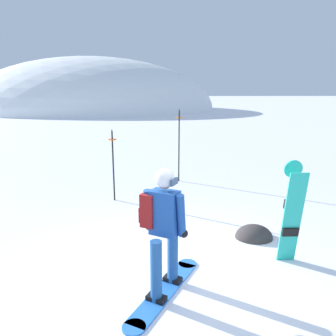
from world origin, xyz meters
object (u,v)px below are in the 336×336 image
(piste_marker_near, at_px, (179,141))
(piste_marker_far, at_px, (113,160))
(snowboarder_main, at_px, (163,228))
(rock_dark, at_px, (254,238))
(spare_snowboard, at_px, (292,213))

(piste_marker_near, xyz_separation_m, piste_marker_far, (-1.70, -1.69, -0.20))
(snowboarder_main, relative_size, rock_dark, 2.49)
(spare_snowboard, bearing_deg, piste_marker_near, 106.30)
(spare_snowboard, xyz_separation_m, rock_dark, (-0.27, 0.91, -0.83))
(piste_marker_far, bearing_deg, spare_snowboard, -45.11)
(snowboarder_main, bearing_deg, piste_marker_near, 84.07)
(snowboarder_main, xyz_separation_m, rock_dark, (1.71, 1.59, -0.92))
(spare_snowboard, distance_m, rock_dark, 1.27)
(piste_marker_near, relative_size, rock_dark, 3.12)
(snowboarder_main, bearing_deg, spare_snowboard, 18.90)
(piste_marker_near, xyz_separation_m, rock_dark, (1.14, -3.89, -1.22))
(piste_marker_far, relative_size, rock_dark, 2.57)
(snowboarder_main, distance_m, spare_snowboard, 2.09)
(spare_snowboard, relative_size, piste_marker_near, 0.76)
(spare_snowboard, xyz_separation_m, piste_marker_far, (-3.11, 3.12, 0.18))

